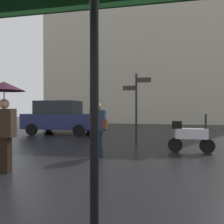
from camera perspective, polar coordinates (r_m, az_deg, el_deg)
The scene contains 7 objects.
ground_plane at distance 3.19m, azimuth -8.74°, elevation -25.25°, with size 60.00×60.00×0.00m, color black.
pedestrian_with_umbrella at distance 5.12m, azimuth -27.56°, elevation 1.91°, with size 0.88×0.88×2.00m.
pedestrian_with_bag at distance 6.04m, azimuth -3.75°, elevation -3.96°, with size 0.49×0.24×1.57m.
parked_scooter at distance 7.09m, azimuth 20.55°, elevation -6.02°, with size 1.43×0.32×1.23m.
parked_car_left at distance 11.96m, azimuth -13.81°, elevation -1.38°, with size 4.04×2.05×1.84m.
street_signpost at distance 8.05m, azimuth 6.74°, elevation 2.86°, with size 1.08×0.08×2.76m.
building_block at distance 21.34m, azimuth 7.99°, elevation 17.80°, with size 19.32×2.43×15.20m, color #B2A893.
Camera 1 is at (0.95, -2.70, 1.41)m, focal length 33.20 mm.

